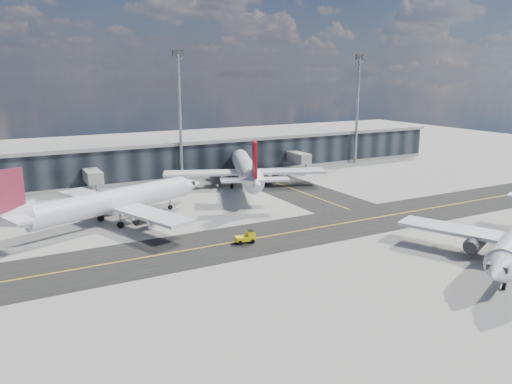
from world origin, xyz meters
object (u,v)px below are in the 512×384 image
Objects in this scene: airliner_af at (111,202)px; service_van at (217,178)px; baggage_tug at (247,237)px; airliner_redtail at (246,169)px.

service_van is (28.60, 22.51, -2.92)m from airliner_af.
baggage_tug is at bearing 18.59° from airliner_af.
airliner_redtail reaches higher than baggage_tug.
airliner_af is 36.51m from service_van.
airliner_redtail is at bearing 163.21° from baggage_tug.
baggage_tug is (-16.33, -32.20, -3.15)m from airliner_redtail.
airliner_redtail is at bearing -83.05° from service_van.
service_van is at bearing 107.92° from airliner_af.
service_van is at bearing 171.84° from baggage_tug.
service_van is (13.58, 41.15, -0.08)m from baggage_tug.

